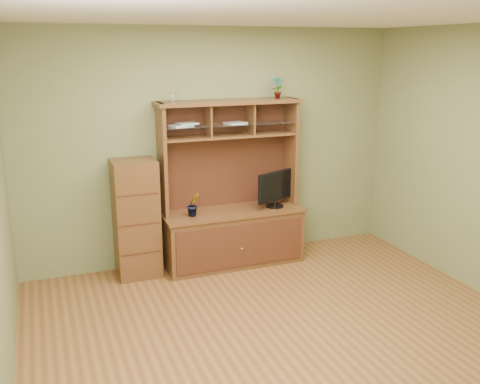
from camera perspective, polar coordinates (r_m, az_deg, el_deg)
room at (r=4.43m, az=5.34°, el=0.55°), size 4.54×4.04×2.74m
media_hutch at (r=6.24m, az=-0.89°, el=-3.00°), size 1.66×0.61×1.90m
monitor at (r=6.25m, az=3.76°, el=0.37°), size 0.50×0.26×0.42m
orchid_plant at (r=5.94m, az=-5.00°, el=-1.33°), size 0.17×0.15×0.27m
top_plant at (r=6.24m, az=4.00°, el=11.07°), size 0.15×0.11×0.25m
reed_diffuser at (r=5.83m, az=-7.22°, el=10.46°), size 0.05×0.05×0.25m
magazines at (r=5.95m, az=-4.19°, el=7.24°), size 0.90×0.24×0.04m
side_cabinet at (r=5.97m, az=-11.01°, el=-2.81°), size 0.47×0.43×1.31m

